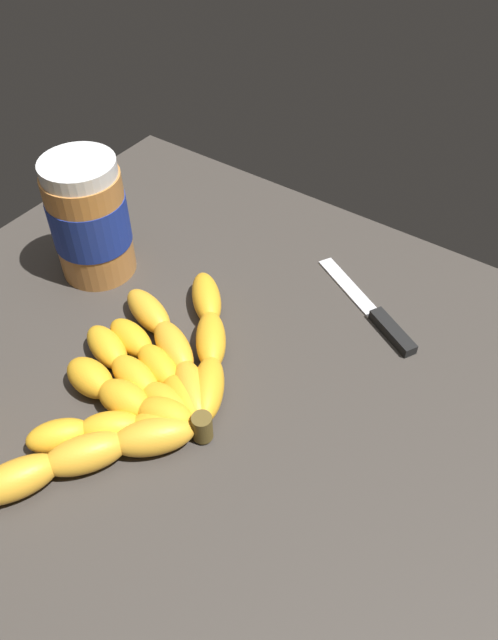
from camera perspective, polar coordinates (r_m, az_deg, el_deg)
name	(u,v)px	position (r cm, az deg, el deg)	size (l,w,h in cm)	color
ground_plane	(218,373)	(67.81, -2.93, -4.93)	(77.20, 65.67, 3.25)	#38332D
banana_bunch	(145,386)	(63.24, -9.70, -6.11)	(20.10, 36.84, 3.63)	gold
peanut_butter_jar	(89,219)	(75.29, -14.66, 9.07)	(9.26, 9.26, 15.26)	#B27238
butter_knife	(373,311)	(72.69, 11.48, 0.82)	(16.62, 10.09, 1.20)	silver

